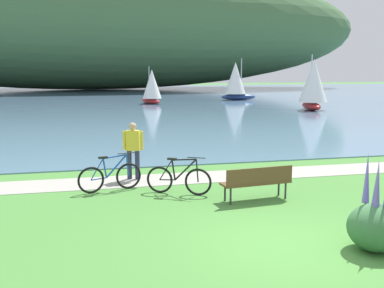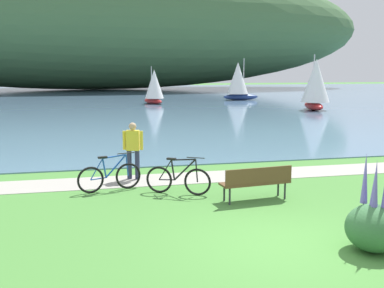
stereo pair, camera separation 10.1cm
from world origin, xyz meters
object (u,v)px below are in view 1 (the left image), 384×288
object	(u,v)px
sailboat_toward_hillside	(313,84)
bicycle_beside_path	(110,177)
sailboat_nearest_to_shore	(236,81)
bicycle_leaning_near_bench	(179,179)
person_at_shoreline	(133,147)
sailboat_mid_bay	(152,86)
park_bench_near_camera	(257,181)

from	to	relation	value
sailboat_toward_hillside	bicycle_beside_path	bearing A→B (deg)	-128.94
sailboat_toward_hillside	sailboat_nearest_to_shore	bearing A→B (deg)	98.19
bicycle_leaning_near_bench	person_at_shoreline	distance (m)	2.26
bicycle_leaning_near_bench	bicycle_beside_path	size ratio (longest dim) A/B	0.93
person_at_shoreline	sailboat_nearest_to_shore	world-z (taller)	sailboat_nearest_to_shore
sailboat_mid_bay	person_at_shoreline	bearing A→B (deg)	-99.38
park_bench_near_camera	bicycle_leaning_near_bench	bearing A→B (deg)	149.24
bicycle_leaning_near_bench	sailboat_nearest_to_shore	xyz separation A→B (m)	(13.48, 35.40, 1.71)
bicycle_leaning_near_bench	bicycle_beside_path	distance (m)	1.89
bicycle_leaning_near_bench	sailboat_nearest_to_shore	bearing A→B (deg)	69.15
person_at_shoreline	sailboat_toward_hillside	bearing A→B (deg)	50.69
sailboat_nearest_to_shore	sailboat_mid_bay	size ratio (longest dim) A/B	1.24
park_bench_near_camera	bicycle_beside_path	world-z (taller)	bicycle_beside_path
sailboat_nearest_to_shore	sailboat_toward_hillside	xyz separation A→B (m)	(1.93, -13.42, 0.01)
bicycle_beside_path	bicycle_leaning_near_bench	bearing A→B (deg)	-23.10
sailboat_nearest_to_shore	sailboat_mid_bay	xyz separation A→B (m)	(-9.55, -3.68, -0.40)
bicycle_beside_path	sailboat_toward_hillside	xyz separation A→B (m)	(17.16, 21.23, 1.72)
person_at_shoreline	park_bench_near_camera	bearing A→B (deg)	-47.37
bicycle_leaning_near_bench	park_bench_near_camera	bearing A→B (deg)	-30.76
park_bench_near_camera	bicycle_leaning_near_bench	size ratio (longest dim) A/B	1.15
park_bench_near_camera	person_at_shoreline	distance (m)	4.11
person_at_shoreline	sailboat_mid_bay	world-z (taller)	sailboat_mid_bay
sailboat_nearest_to_shore	person_at_shoreline	bearing A→B (deg)	-113.39
bicycle_leaning_near_bench	sailboat_nearest_to_shore	size ratio (longest dim) A/B	0.37
bicycle_leaning_near_bench	sailboat_mid_bay	bearing A→B (deg)	82.93
sailboat_toward_hillside	park_bench_near_camera	bearing A→B (deg)	-120.63
sailboat_nearest_to_shore	sailboat_mid_bay	world-z (taller)	sailboat_nearest_to_shore
park_bench_near_camera	bicycle_leaning_near_bench	world-z (taller)	bicycle_leaning_near_bench
person_at_shoreline	sailboat_mid_bay	bearing A→B (deg)	80.62
bicycle_leaning_near_bench	person_at_shoreline	bearing A→B (deg)	116.88
park_bench_near_camera	sailboat_mid_bay	xyz separation A→B (m)	(2.16, 32.78, 1.18)
sailboat_mid_bay	sailboat_toward_hillside	xyz separation A→B (m)	(11.48, -9.75, 0.41)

